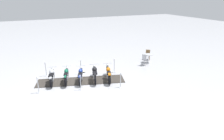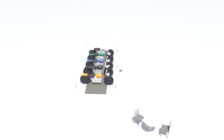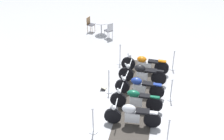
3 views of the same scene
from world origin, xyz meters
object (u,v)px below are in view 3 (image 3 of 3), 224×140
Objects in this scene: stanchion_left_front at (173,63)px; cafe_chair_across_table at (109,30)px; motorcycle_navy at (139,86)px; motorcycle_forest at (135,99)px; motorcycle_chrome at (132,115)px; motorcycle_copper at (144,64)px; stanchion_left_mid at (171,92)px; stanchion_right_front at (120,58)px; stanchion_left_rear at (168,135)px; stanchion_right_rear at (93,124)px; motorcycle_black at (142,73)px; info_placard at (103,88)px; cafe_table at (101,25)px; stanchion_right_mid at (109,85)px; cafe_chair_near_table at (90,23)px.

stanchion_left_front is 1.05× the size of cafe_chair_across_table.
motorcycle_navy is 0.99m from motorcycle_forest.
motorcycle_chrome is at bearing 93.25° from motorcycle_navy.
cafe_chair_across_table is (1.49, -4.08, 0.10)m from motorcycle_copper.
stanchion_left_front is (-0.72, -2.52, -0.02)m from stanchion_left_mid.
stanchion_right_front is (0.27, -3.83, -0.17)m from motorcycle_forest.
stanchion_left_rear is 5.90m from stanchion_right_front.
motorcycle_chrome is 1.93× the size of stanchion_right_rear.
stanchion_left_front is 2.71m from stanchion_right_front.
stanchion_left_front is at bearing -133.37° from stanchion_right_rear.
motorcycle_black is 3.85m from stanchion_right_rear.
stanchion_left_mid is 3.02m from info_placard.
cafe_table is at bearing -77.62° from stanchion_right_front.
stanchion_right_rear is at bearing 51.34° from motorcycle_forest.
info_placard is (-0.49, -2.74, -0.26)m from stanchion_right_rear.
info_placard is at bearing -56.20° from motorcycle_chrome.
stanchion_right_rear is at bearing 22.46° from motorcycle_chrome.
stanchion_left_mid is 2.62m from stanchion_left_rear.
motorcycle_copper is at bearing -71.15° from stanchion_left_mid.
cafe_table is 0.78× the size of cafe_chair_across_table.
stanchion_right_mid is at bearing -106.01° from stanchion_right_rear.
motorcycle_copper is 2.03× the size of stanchion_right_front.
motorcycle_copper is 1.07× the size of motorcycle_chrome.
cafe_chair_across_table is at bearing -52.19° from stanchion_left_front.
motorcycle_chrome reaches higher than cafe_table.
motorcycle_chrome is 7.90m from cafe_chair_across_table.
cafe_chair_across_table reaches higher than motorcycle_chrome.
motorcycle_copper is 5.84m from cafe_chair_near_table.
cafe_table is at bearing -57.06° from motorcycle_black.
motorcycle_copper is at bearing -89.30° from stanchion_left_rear.
stanchion_left_mid is 8.24m from cafe_chair_near_table.
info_placard is (3.56, 1.55, -0.28)m from stanchion_left_front.
motorcycle_navy is (0.55, 1.90, -0.00)m from motorcycle_copper.
motorcycle_copper is at bearing -31.85° from cafe_chair_near_table.
cafe_chair_across_table is (0.38, -7.90, 0.06)m from motorcycle_chrome.
motorcycle_forest is 1.93× the size of stanchion_left_rear.
stanchion_left_rear reaches higher than cafe_chair_near_table.
stanchion_right_front reaches higher than stanchion_left_mid.
motorcycle_black is 1.66m from stanchion_right_mid.
motorcycle_copper is 2.42m from stanchion_left_mid.
motorcycle_forest is 3.87m from stanchion_left_front.
info_placard is (0.96, -2.49, -0.44)m from motorcycle_chrome.
stanchion_left_rear is at bearing 73.99° from stanchion_left_mid.
stanchion_right_rear is 2.71m from stanchion_left_rear.
stanchion_left_mid is at bearing 145.27° from motorcycle_black.
stanchion_right_mid is at bearing 37.64° from motorcycle_black.
info_placard is (0.96, 2.30, -0.27)m from stanchion_right_front.
motorcycle_copper reaches higher than cafe_chair_across_table.
stanchion_left_front is (-2.33, -3.09, -0.16)m from motorcycle_forest.
stanchion_right_front is (-1.44, -5.04, 0.00)m from stanchion_right_rear.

